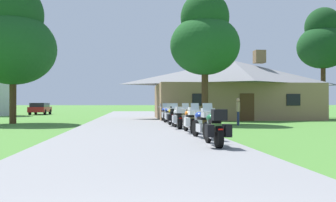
{
  "coord_description": "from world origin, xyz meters",
  "views": [
    {
      "loc": [
        -0.23,
        -2.17,
        1.35
      ],
      "look_at": [
        1.71,
        17.62,
        1.48
      ],
      "focal_mm": 39.42,
      "sensor_mm": 36.0,
      "label": 1
    }
  ],
  "objects_px": {
    "motorcycle_green_nearest_to_camera": "(215,128)",
    "tree_left_near": "(13,38)",
    "motorcycle_blue_second_in_row": "(202,123)",
    "parked_red_suv_far_left": "(40,108)",
    "motorcycle_orange_third_in_row": "(191,120)",
    "motorcycle_blue_sixth_in_row": "(169,115)",
    "motorcycle_blue_farthest_in_row": "(166,114)",
    "bystander_tan_shirt_near_lodge": "(238,110)",
    "tree_right_of_lodge": "(323,41)",
    "motorcycle_white_fourth_in_row": "(178,118)",
    "tree_by_lodge_front": "(205,37)",
    "motorcycle_yellow_fifth_in_row": "(173,116)"
  },
  "relations": [
    {
      "from": "motorcycle_green_nearest_to_camera",
      "to": "tree_left_near",
      "type": "distance_m",
      "value": 18.53
    },
    {
      "from": "motorcycle_blue_second_in_row",
      "to": "parked_red_suv_far_left",
      "type": "xyz_separation_m",
      "value": [
        -13.49,
        31.94,
        0.16
      ]
    },
    {
      "from": "motorcycle_green_nearest_to_camera",
      "to": "parked_red_suv_far_left",
      "type": "relative_size",
      "value": 0.45
    },
    {
      "from": "motorcycle_green_nearest_to_camera",
      "to": "motorcycle_orange_third_in_row",
      "type": "distance_m",
      "value": 5.09
    },
    {
      "from": "motorcycle_blue_sixth_in_row",
      "to": "motorcycle_blue_farthest_in_row",
      "type": "bearing_deg",
      "value": 80.01
    },
    {
      "from": "motorcycle_blue_sixth_in_row",
      "to": "motorcycle_blue_second_in_row",
      "type": "bearing_deg",
      "value": -98.65
    },
    {
      "from": "motorcycle_orange_third_in_row",
      "to": "bystander_tan_shirt_near_lodge",
      "type": "xyz_separation_m",
      "value": [
        3.93,
        6.1,
        0.32
      ]
    },
    {
      "from": "motorcycle_blue_second_in_row",
      "to": "bystander_tan_shirt_near_lodge",
      "type": "distance_m",
      "value": 9.59
    },
    {
      "from": "tree_right_of_lodge",
      "to": "parked_red_suv_far_left",
      "type": "bearing_deg",
      "value": 157.91
    },
    {
      "from": "motorcycle_white_fourth_in_row",
      "to": "tree_by_lodge_front",
      "type": "relative_size",
      "value": 0.24
    },
    {
      "from": "motorcycle_white_fourth_in_row",
      "to": "bystander_tan_shirt_near_lodge",
      "type": "height_order",
      "value": "bystander_tan_shirt_near_lodge"
    },
    {
      "from": "motorcycle_white_fourth_in_row",
      "to": "motorcycle_blue_sixth_in_row",
      "type": "xyz_separation_m",
      "value": [
        0.03,
        5.09,
        0.0
      ]
    },
    {
      "from": "parked_red_suv_far_left",
      "to": "tree_by_lodge_front",
      "type": "bearing_deg",
      "value": -54.73
    },
    {
      "from": "motorcycle_blue_second_in_row",
      "to": "bystander_tan_shirt_near_lodge",
      "type": "relative_size",
      "value": 1.25
    },
    {
      "from": "motorcycle_orange_third_in_row",
      "to": "tree_left_near",
      "type": "distance_m",
      "value": 14.94
    },
    {
      "from": "bystander_tan_shirt_near_lodge",
      "to": "tree_right_of_lodge",
      "type": "bearing_deg",
      "value": 152.2
    },
    {
      "from": "motorcycle_yellow_fifth_in_row",
      "to": "bystander_tan_shirt_near_lodge",
      "type": "distance_m",
      "value": 4.32
    },
    {
      "from": "motorcycle_orange_third_in_row",
      "to": "parked_red_suv_far_left",
      "type": "height_order",
      "value": "parked_red_suv_far_left"
    },
    {
      "from": "tree_left_near",
      "to": "motorcycle_blue_sixth_in_row",
      "type": "bearing_deg",
      "value": -8.37
    },
    {
      "from": "motorcycle_yellow_fifth_in_row",
      "to": "motorcycle_blue_farthest_in_row",
      "type": "height_order",
      "value": "same"
    },
    {
      "from": "motorcycle_orange_third_in_row",
      "to": "motorcycle_blue_sixth_in_row",
      "type": "height_order",
      "value": "same"
    },
    {
      "from": "motorcycle_orange_third_in_row",
      "to": "motorcycle_yellow_fifth_in_row",
      "type": "xyz_separation_m",
      "value": [
        -0.24,
        5.02,
        0.0
      ]
    },
    {
      "from": "motorcycle_green_nearest_to_camera",
      "to": "parked_red_suv_far_left",
      "type": "xyz_separation_m",
      "value": [
        -13.4,
        34.37,
        0.17
      ]
    },
    {
      "from": "motorcycle_orange_third_in_row",
      "to": "tree_by_lodge_front",
      "type": "relative_size",
      "value": 0.24
    },
    {
      "from": "tree_left_near",
      "to": "tree_by_lodge_front",
      "type": "distance_m",
      "value": 12.75
    },
    {
      "from": "motorcycle_white_fourth_in_row",
      "to": "tree_left_near",
      "type": "height_order",
      "value": "tree_left_near"
    },
    {
      "from": "motorcycle_orange_third_in_row",
      "to": "tree_right_of_lodge",
      "type": "distance_m",
      "value": 24.36
    },
    {
      "from": "tree_left_near",
      "to": "tree_by_lodge_front",
      "type": "bearing_deg",
      "value": -7.0
    },
    {
      "from": "motorcycle_blue_farthest_in_row",
      "to": "tree_left_near",
      "type": "bearing_deg",
      "value": 176.1
    },
    {
      "from": "motorcycle_blue_second_in_row",
      "to": "tree_right_of_lodge",
      "type": "xyz_separation_m",
      "value": [
        15.58,
        20.14,
        6.66
      ]
    },
    {
      "from": "motorcycle_blue_sixth_in_row",
      "to": "parked_red_suv_far_left",
      "type": "bearing_deg",
      "value": 112.31
    },
    {
      "from": "motorcycle_green_nearest_to_camera",
      "to": "bystander_tan_shirt_near_lodge",
      "type": "height_order",
      "value": "bystander_tan_shirt_near_lodge"
    },
    {
      "from": "tree_left_near",
      "to": "parked_red_suv_far_left",
      "type": "xyz_separation_m",
      "value": [
        -3.03,
        19.88,
        -4.9
      ]
    },
    {
      "from": "motorcycle_green_nearest_to_camera",
      "to": "motorcycle_orange_third_in_row",
      "type": "height_order",
      "value": "same"
    },
    {
      "from": "motorcycle_white_fourth_in_row",
      "to": "motorcycle_blue_sixth_in_row",
      "type": "relative_size",
      "value": 1.01
    },
    {
      "from": "motorcycle_blue_second_in_row",
      "to": "motorcycle_orange_third_in_row",
      "type": "bearing_deg",
      "value": 83.13
    },
    {
      "from": "motorcycle_green_nearest_to_camera",
      "to": "motorcycle_white_fourth_in_row",
      "type": "bearing_deg",
      "value": 90.22
    },
    {
      "from": "motorcycle_white_fourth_in_row",
      "to": "motorcycle_blue_farthest_in_row",
      "type": "bearing_deg",
      "value": 86.52
    },
    {
      "from": "tree_left_near",
      "to": "motorcycle_blue_second_in_row",
      "type": "bearing_deg",
      "value": -49.08
    },
    {
      "from": "motorcycle_green_nearest_to_camera",
      "to": "tree_left_near",
      "type": "bearing_deg",
      "value": 124.95
    },
    {
      "from": "motorcycle_blue_second_in_row",
      "to": "tree_left_near",
      "type": "distance_m",
      "value": 16.74
    },
    {
      "from": "motorcycle_blue_farthest_in_row",
      "to": "tree_by_lodge_front",
      "type": "bearing_deg",
      "value": -56.35
    },
    {
      "from": "bystander_tan_shirt_near_lodge",
      "to": "parked_red_suv_far_left",
      "type": "xyz_separation_m",
      "value": [
        -17.4,
        23.19,
        -0.15
      ]
    },
    {
      "from": "motorcycle_white_fourth_in_row",
      "to": "motorcycle_yellow_fifth_in_row",
      "type": "bearing_deg",
      "value": 88.05
    },
    {
      "from": "tree_left_near",
      "to": "motorcycle_yellow_fifth_in_row",
      "type": "bearing_deg",
      "value": -23.26
    },
    {
      "from": "motorcycle_blue_farthest_in_row",
      "to": "tree_by_lodge_front",
      "type": "height_order",
      "value": "tree_by_lodge_front"
    },
    {
      "from": "motorcycle_blue_sixth_in_row",
      "to": "tree_left_near",
      "type": "relative_size",
      "value": 0.22
    },
    {
      "from": "tree_by_lodge_front",
      "to": "motorcycle_blue_farthest_in_row",
      "type": "bearing_deg",
      "value": 132.97
    },
    {
      "from": "motorcycle_blue_second_in_row",
      "to": "motorcycle_orange_third_in_row",
      "type": "relative_size",
      "value": 1.0
    },
    {
      "from": "motorcycle_green_nearest_to_camera",
      "to": "motorcycle_white_fourth_in_row",
      "type": "xyz_separation_m",
      "value": [
        -0.12,
        7.89,
        0.0
      ]
    }
  ]
}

